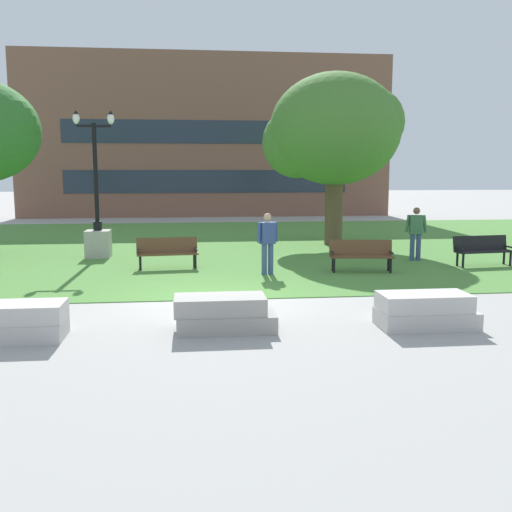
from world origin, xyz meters
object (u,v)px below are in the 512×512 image
object	(u,v)px
park_bench_near_left	(167,251)
park_bench_far_left	(361,254)
concrete_block_left	(223,314)
person_bystander_near_lawn	(416,231)
concrete_block_center	(13,322)
park_bench_near_right	(482,249)
lamp_post_center	(98,228)
concrete_block_right	(425,311)
person_bystander_far_lawn	(268,240)

from	to	relation	value
park_bench_near_left	park_bench_far_left	distance (m)	5.68
concrete_block_left	person_bystander_near_lawn	world-z (taller)	person_bystander_near_lawn
concrete_block_center	concrete_block_left	distance (m)	3.65
concrete_block_left	park_bench_far_left	distance (m)	7.28
park_bench_near_right	lamp_post_center	distance (m)	12.31
park_bench_near_right	park_bench_far_left	distance (m)	4.04
park_bench_near_right	person_bystander_near_lawn	bearing A→B (deg)	143.66
lamp_post_center	park_bench_far_left	bearing A→B (deg)	-25.31
park_bench_near_left	park_bench_near_right	xyz separation A→B (m)	(9.54, -0.57, 0.00)
concrete_block_center	park_bench_near_right	world-z (taller)	park_bench_near_right
concrete_block_left	concrete_block_right	world-z (taller)	same
park_bench_near_left	concrete_block_right	bearing A→B (deg)	-55.44
park_bench_far_left	concrete_block_center	bearing A→B (deg)	-142.70
park_bench_near_right	person_bystander_far_lawn	bearing A→B (deg)	-172.96
concrete_block_left	park_bench_near_left	world-z (taller)	park_bench_near_left
concrete_block_right	lamp_post_center	bearing A→B (deg)	126.97
park_bench_near_right	park_bench_far_left	size ratio (longest dim) A/B	1.00
person_bystander_near_lawn	concrete_block_left	bearing A→B (deg)	-130.72
concrete_block_center	lamp_post_center	world-z (taller)	lamp_post_center
concrete_block_center	concrete_block_right	distance (m)	7.41
concrete_block_right	person_bystander_far_lawn	distance (m)	6.30
concrete_block_center	concrete_block_left	size ratio (longest dim) A/B	0.98
park_bench_near_left	person_bystander_far_lawn	world-z (taller)	person_bystander_far_lawn
lamp_post_center	person_bystander_far_lawn	world-z (taller)	lamp_post_center
concrete_block_center	person_bystander_far_lawn	size ratio (longest dim) A/B	1.06
park_bench_near_left	person_bystander_far_lawn	bearing A→B (deg)	-26.46
park_bench_far_left	person_bystander_far_lawn	world-z (taller)	person_bystander_far_lawn
concrete_block_left	lamp_post_center	xyz separation A→B (m)	(-3.61, 9.61, 0.69)
person_bystander_near_lawn	park_bench_near_right	bearing A→B (deg)	-36.34
concrete_block_center	person_bystander_near_lawn	size ratio (longest dim) A/B	1.06
concrete_block_right	park_bench_near_right	size ratio (longest dim) A/B	0.97
park_bench_far_left	person_bystander_near_lawn	xyz separation A→B (m)	(2.34, 1.86, 0.44)
concrete_block_right	park_bench_far_left	bearing A→B (deg)	84.88
concrete_block_right	park_bench_near_right	world-z (taller)	park_bench_near_right
park_bench_far_left	person_bystander_near_lawn	bearing A→B (deg)	38.47
person_bystander_near_lawn	person_bystander_far_lawn	size ratio (longest dim) A/B	1.00
concrete_block_left	person_bystander_near_lawn	size ratio (longest dim) A/B	1.08
concrete_block_left	concrete_block_right	xyz separation A→B (m)	(3.76, -0.19, 0.00)
concrete_block_left	lamp_post_center	world-z (taller)	lamp_post_center
concrete_block_left	concrete_block_right	size ratio (longest dim) A/B	1.02
park_bench_near_left	park_bench_near_right	size ratio (longest dim) A/B	1.00
concrete_block_right	park_bench_near_left	bearing A→B (deg)	124.56
park_bench_near_right	concrete_block_right	bearing A→B (deg)	-124.09
park_bench_near_left	person_bystander_near_lawn	distance (m)	7.93
park_bench_far_left	person_bystander_far_lawn	distance (m)	2.78
concrete_block_center	park_bench_near_right	bearing A→B (deg)	29.31
lamp_post_center	concrete_block_center	bearing A→B (deg)	-90.22
concrete_block_center	concrete_block_left	bearing A→B (deg)	3.11
lamp_post_center	person_bystander_near_lawn	distance (m)	10.43
concrete_block_left	person_bystander_near_lawn	bearing A→B (deg)	49.28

